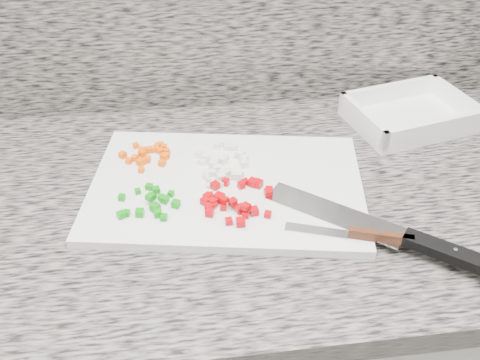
# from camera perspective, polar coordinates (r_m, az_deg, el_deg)

# --- Properties ---
(cabinet) EXTENTS (3.92, 0.62, 0.86)m
(cabinet) POSITION_cam_1_polar(r_m,az_deg,el_deg) (1.25, -2.22, -18.37)
(cabinet) COLOR silver
(cabinet) RESTS_ON ground
(countertop) EXTENTS (3.96, 0.64, 0.04)m
(countertop) POSITION_cam_1_polar(r_m,az_deg,el_deg) (0.91, -2.89, -2.29)
(countertop) COLOR slate
(countertop) RESTS_ON cabinet
(cutting_board) EXTENTS (0.50, 0.38, 0.02)m
(cutting_board) POSITION_cam_1_polar(r_m,az_deg,el_deg) (0.90, -1.43, -0.72)
(cutting_board) COLOR white
(cutting_board) RESTS_ON countertop
(carrot_pile) EXTENTS (0.09, 0.09, 0.02)m
(carrot_pile) POSITION_cam_1_polar(r_m,az_deg,el_deg) (0.96, -9.68, 2.70)
(carrot_pile) COLOR #FA5A05
(carrot_pile) RESTS_ON cutting_board
(onion_pile) EXTENTS (0.09, 0.12, 0.01)m
(onion_pile) POSITION_cam_1_polar(r_m,az_deg,el_deg) (0.93, -1.80, 1.98)
(onion_pile) COLOR white
(onion_pile) RESTS_ON cutting_board
(green_pepper_pile) EXTENTS (0.10, 0.09, 0.02)m
(green_pepper_pile) POSITION_cam_1_polar(r_m,az_deg,el_deg) (0.85, -9.44, -2.41)
(green_pepper_pile) COLOR #0C880C
(green_pepper_pile) RESTS_ON cutting_board
(red_pepper_pile) EXTENTS (0.12, 0.12, 0.02)m
(red_pepper_pile) POSITION_cam_1_polar(r_m,az_deg,el_deg) (0.85, -0.67, -2.06)
(red_pepper_pile) COLOR #BF0209
(red_pepper_pile) RESTS_ON cutting_board
(garlic_pile) EXTENTS (0.05, 0.04, 0.01)m
(garlic_pile) POSITION_cam_1_polar(r_m,az_deg,el_deg) (0.90, -2.53, 0.29)
(garlic_pile) COLOR beige
(garlic_pile) RESTS_ON cutting_board
(chef_knife) EXTENTS (0.31, 0.26, 0.02)m
(chef_knife) POSITION_cam_1_polar(r_m,az_deg,el_deg) (0.82, 17.67, -6.07)
(chef_knife) COLOR silver
(chef_knife) RESTS_ON cutting_board
(paring_knife) EXTENTS (0.18, 0.08, 0.02)m
(paring_knife) POSITION_cam_1_polar(r_m,az_deg,el_deg) (0.81, 13.10, -5.74)
(paring_knife) COLOR silver
(paring_knife) RESTS_ON cutting_board
(tray) EXTENTS (0.26, 0.22, 0.05)m
(tray) POSITION_cam_1_polar(r_m,az_deg,el_deg) (1.13, 17.68, 6.56)
(tray) COLOR white
(tray) RESTS_ON countertop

